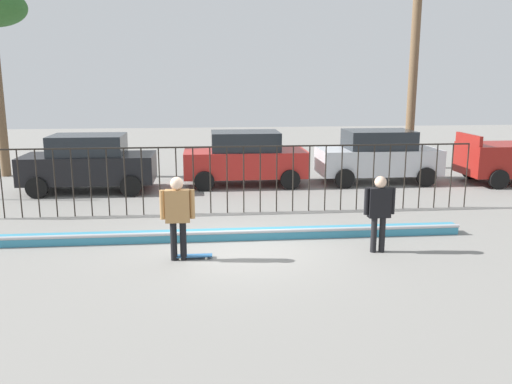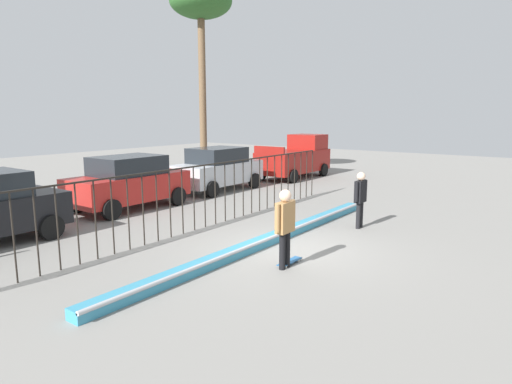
# 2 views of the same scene
# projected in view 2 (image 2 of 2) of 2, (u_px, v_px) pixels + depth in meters

# --- Properties ---
(ground_plane) EXTENTS (60.00, 60.00, 0.00)m
(ground_plane) POSITION_uv_depth(u_px,v_px,m) (286.00, 249.00, 11.31)
(ground_plane) COLOR gray
(bowl_coping_ledge) EXTENTS (11.00, 0.40, 0.27)m
(bowl_coping_ledge) POSITION_uv_depth(u_px,v_px,m) (265.00, 241.00, 11.66)
(bowl_coping_ledge) COLOR teal
(bowl_coping_ledge) RESTS_ON ground
(perimeter_fence) EXTENTS (14.04, 0.04, 1.90)m
(perimeter_fence) POSITION_uv_depth(u_px,v_px,m) (194.00, 191.00, 12.96)
(perimeter_fence) COLOR black
(perimeter_fence) RESTS_ON ground
(skateboarder) EXTENTS (0.72, 0.27, 1.77)m
(skateboarder) POSITION_uv_depth(u_px,v_px,m) (285.00, 222.00, 9.76)
(skateboarder) COLOR black
(skateboarder) RESTS_ON ground
(skateboard) EXTENTS (0.80, 0.20, 0.07)m
(skateboard) POSITION_uv_depth(u_px,v_px,m) (290.00, 262.00, 10.20)
(skateboard) COLOR #26598C
(skateboard) RESTS_ON ground
(camera_operator) EXTENTS (0.68, 0.26, 1.69)m
(camera_operator) POSITION_uv_depth(u_px,v_px,m) (360.00, 195.00, 13.25)
(camera_operator) COLOR black
(camera_operator) RESTS_ON ground
(parked_car_red) EXTENTS (4.30, 2.12, 1.90)m
(parked_car_red) POSITION_uv_depth(u_px,v_px,m) (129.00, 182.00, 15.98)
(parked_car_red) COLOR #B2231E
(parked_car_red) RESTS_ON ground
(parked_car_silver) EXTENTS (4.30, 2.12, 1.90)m
(parked_car_silver) POSITION_uv_depth(u_px,v_px,m) (218.00, 169.00, 19.82)
(parked_car_silver) COLOR #B7BABF
(parked_car_silver) RESTS_ON ground
(pickup_truck) EXTENTS (4.70, 2.12, 2.24)m
(pickup_truck) POSITION_uv_depth(u_px,v_px,m) (296.00, 158.00, 23.87)
(pickup_truck) COLOR maroon
(pickup_truck) RESTS_ON ground
(palm_tree_tall) EXTENTS (3.11, 3.11, 9.70)m
(palm_tree_tall) POSITION_uv_depth(u_px,v_px,m) (201.00, 7.00, 22.08)
(palm_tree_tall) COLOR brown
(palm_tree_tall) RESTS_ON ground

